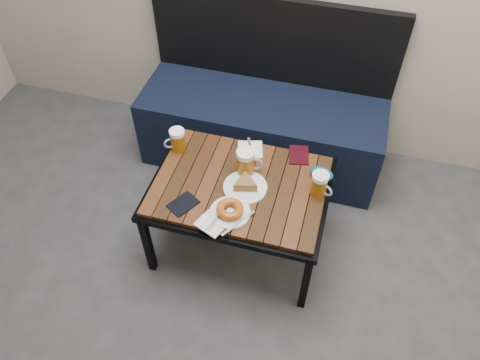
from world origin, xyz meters
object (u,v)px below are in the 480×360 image
(plate_pie, at_px, (245,185))
(beer_mug_right, at_px, (320,184))
(cafe_table, at_px, (240,190))
(knit_pouch, at_px, (322,173))
(beer_mug_left, at_px, (177,140))
(bench, at_px, (262,122))
(plate_bagel, at_px, (230,211))
(passport_burgundy, at_px, (299,155))
(beer_mug_centre, at_px, (246,162))
(passport_navy, at_px, (183,204))

(plate_pie, bearing_deg, beer_mug_right, 10.80)
(cafe_table, relative_size, knit_pouch, 7.40)
(plate_pie, bearing_deg, cafe_table, 146.98)
(beer_mug_left, height_order, plate_pie, beer_mug_left)
(plate_pie, bearing_deg, bench, 96.51)
(cafe_table, distance_m, plate_pie, 0.08)
(beer_mug_left, bearing_deg, plate_bagel, 104.77)
(plate_pie, relative_size, passport_burgundy, 1.56)
(bench, xyz_separation_m, plate_bagel, (0.05, -0.86, 0.22))
(beer_mug_left, relative_size, passport_burgundy, 0.91)
(beer_mug_centre, bearing_deg, beer_mug_left, 153.77)
(beer_mug_centre, bearing_deg, passport_navy, -146.10)
(bench, relative_size, cafe_table, 1.67)
(cafe_table, height_order, plate_pie, plate_pie)
(bench, relative_size, passport_burgundy, 10.60)
(beer_mug_centre, relative_size, plate_pie, 0.69)
(passport_navy, xyz_separation_m, passport_burgundy, (0.45, 0.45, 0.00))
(plate_bagel, relative_size, passport_navy, 1.78)
(beer_mug_right, height_order, knit_pouch, beer_mug_right)
(passport_navy, bearing_deg, passport_burgundy, 75.60)
(beer_mug_right, relative_size, plate_pie, 0.60)
(beer_mug_left, xyz_separation_m, plate_pie, (0.39, -0.16, -0.04))
(cafe_table, relative_size, passport_burgundy, 6.36)
(passport_burgundy, bearing_deg, bench, 112.62)
(beer_mug_left, bearing_deg, cafe_table, 124.65)
(plate_bagel, bearing_deg, passport_burgundy, 62.76)
(bench, distance_m, beer_mug_right, 0.80)
(knit_pouch, bearing_deg, beer_mug_centre, -169.12)
(bench, height_order, knit_pouch, bench)
(beer_mug_right, distance_m, plate_bagel, 0.42)
(bench, bearing_deg, beer_mug_centre, -84.58)
(passport_navy, bearing_deg, plate_pie, 64.78)
(cafe_table, xyz_separation_m, beer_mug_left, (-0.36, 0.14, 0.10))
(beer_mug_right, xyz_separation_m, knit_pouch, (-0.00, 0.10, -0.04))
(beer_mug_centre, relative_size, knit_pouch, 1.24)
(cafe_table, distance_m, beer_mug_left, 0.40)
(beer_mug_centre, xyz_separation_m, plate_bagel, (-0.00, -0.26, -0.05))
(knit_pouch, bearing_deg, plate_pie, -153.21)
(beer_mug_centre, bearing_deg, beer_mug_right, -21.84)
(beer_mug_right, bearing_deg, beer_mug_centre, -158.14)
(passport_burgundy, bearing_deg, beer_mug_centre, -152.25)
(knit_pouch, bearing_deg, passport_navy, -149.87)
(plate_bagel, bearing_deg, passport_navy, -178.35)
(bench, xyz_separation_m, beer_mug_right, (0.41, -0.63, 0.26))
(plate_bagel, xyz_separation_m, passport_navy, (-0.22, -0.01, -0.02))
(plate_bagel, relative_size, passport_burgundy, 1.73)
(beer_mug_left, relative_size, passport_navy, 0.94)
(bench, height_order, passport_burgundy, bench)
(beer_mug_centre, bearing_deg, plate_pie, -93.20)
(bench, distance_m, passport_burgundy, 0.54)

